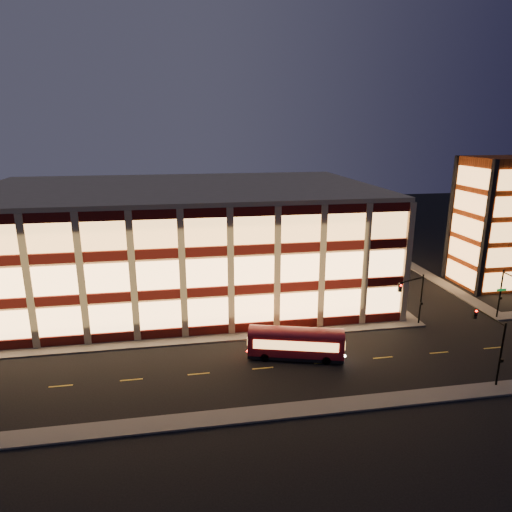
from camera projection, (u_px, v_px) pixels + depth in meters
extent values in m
plane|color=black|center=(215.00, 343.00, 47.82)|extent=(200.00, 200.00, 0.00)
cube|color=#514F4C|center=(186.00, 340.00, 48.26)|extent=(54.00, 2.00, 0.15)
cube|color=#514F4C|center=(360.00, 279.00, 67.70)|extent=(2.00, 30.00, 0.15)
cube|color=#514F4C|center=(428.00, 275.00, 69.50)|extent=(2.00, 30.00, 0.15)
cube|color=#514F4C|center=(229.00, 417.00, 35.47)|extent=(100.00, 2.00, 0.15)
cube|color=tan|center=(181.00, 241.00, 61.55)|extent=(50.00, 30.00, 14.00)
cube|color=tan|center=(178.00, 187.00, 59.58)|extent=(50.40, 30.40, 0.50)
cube|color=#470C0A|center=(185.00, 332.00, 48.94)|extent=(50.10, 0.25, 1.00)
cube|color=#FFB66B|center=(185.00, 314.00, 48.39)|extent=(49.00, 0.20, 3.00)
cube|color=#470C0A|center=(354.00, 276.00, 67.40)|extent=(0.25, 30.10, 1.00)
cube|color=#FFB66B|center=(355.00, 262.00, 66.82)|extent=(0.20, 29.00, 3.00)
cube|color=#470C0A|center=(184.00, 293.00, 47.74)|extent=(50.10, 0.25, 1.00)
cube|color=#FFB66B|center=(183.00, 274.00, 47.19)|extent=(49.00, 0.20, 3.00)
cube|color=#470C0A|center=(356.00, 247.00, 66.20)|extent=(0.25, 30.10, 1.00)
cube|color=#FFB66B|center=(357.00, 233.00, 65.63)|extent=(0.20, 29.00, 3.00)
cube|color=#470C0A|center=(182.00, 253.00, 46.55)|extent=(50.10, 0.25, 1.00)
cube|color=#FFB66B|center=(181.00, 233.00, 46.00)|extent=(49.00, 0.20, 3.00)
cube|color=#470C0A|center=(358.00, 217.00, 65.01)|extent=(0.25, 30.10, 1.00)
cube|color=#FFB66B|center=(359.00, 203.00, 64.43)|extent=(0.20, 29.00, 3.00)
cube|color=#8C3814|center=(494.00, 223.00, 63.32)|extent=(8.00, 8.00, 18.00)
cube|color=black|center=(486.00, 230.00, 58.87)|extent=(0.60, 0.60, 18.00)
cube|color=black|center=(451.00, 218.00, 66.46)|extent=(0.60, 0.60, 18.00)
cube|color=black|center=(500.00, 217.00, 67.77)|extent=(0.60, 0.60, 18.00)
cube|color=#FFAC59|center=(506.00, 281.00, 61.40)|extent=(6.60, 0.16, 2.60)
cube|color=#FFAC59|center=(461.00, 274.00, 64.60)|extent=(0.16, 6.60, 2.60)
cube|color=#FFAC59|center=(510.00, 257.00, 60.48)|extent=(6.60, 0.16, 2.60)
cube|color=#FFAC59|center=(463.00, 251.00, 63.68)|extent=(0.16, 6.60, 2.60)
cube|color=#FFAC59|center=(467.00, 227.00, 62.76)|extent=(0.16, 6.60, 2.60)
cube|color=#FFAC59|center=(470.00, 202.00, 61.83)|extent=(0.16, 6.60, 2.60)
cube|color=#FFAC59|center=(473.00, 177.00, 60.91)|extent=(0.16, 6.60, 2.60)
cylinder|color=black|center=(421.00, 300.00, 51.62)|extent=(0.18, 0.18, 6.00)
cylinder|color=black|center=(412.00, 280.00, 49.89)|extent=(3.56, 1.63, 0.14)
cube|color=black|center=(400.00, 287.00, 49.03)|extent=(0.32, 0.32, 0.95)
sphere|color=#FF0C05|center=(401.00, 285.00, 48.77)|extent=(0.20, 0.20, 0.20)
cube|color=black|center=(421.00, 304.00, 51.54)|extent=(0.25, 0.18, 0.28)
cylinder|color=black|center=(500.00, 294.00, 53.26)|extent=(0.18, 0.18, 6.00)
cube|color=black|center=(501.00, 298.00, 53.18)|extent=(0.25, 0.18, 0.28)
cube|color=#0C7226|center=(502.00, 290.00, 52.96)|extent=(1.20, 0.06, 0.28)
cylinder|color=black|center=(501.00, 355.00, 39.01)|extent=(0.18, 0.18, 6.00)
cylinder|color=black|center=(490.00, 317.00, 40.17)|extent=(0.14, 4.00, 0.14)
cube|color=black|center=(475.00, 313.00, 42.20)|extent=(0.32, 0.32, 0.95)
sphere|color=#FF0C05|center=(476.00, 311.00, 41.95)|extent=(0.20, 0.20, 0.20)
cube|color=black|center=(502.00, 361.00, 38.93)|extent=(0.25, 0.18, 0.28)
cube|color=maroon|center=(296.00, 343.00, 44.36)|extent=(9.49, 4.75, 2.12)
cube|color=black|center=(296.00, 355.00, 44.70)|extent=(9.49, 4.75, 0.32)
cylinder|color=black|center=(265.00, 357.00, 44.01)|extent=(0.87, 0.49, 0.83)
cylinder|color=black|center=(267.00, 347.00, 45.95)|extent=(0.87, 0.49, 0.83)
cylinder|color=black|center=(326.00, 360.00, 43.40)|extent=(0.87, 0.49, 0.83)
cylinder|color=black|center=(326.00, 350.00, 45.34)|extent=(0.87, 0.49, 0.83)
cube|color=#FFAC59|center=(296.00, 346.00, 43.15)|extent=(7.81, 2.29, 0.92)
cube|color=#FFAC59|center=(296.00, 335.00, 45.42)|extent=(7.81, 2.29, 0.92)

